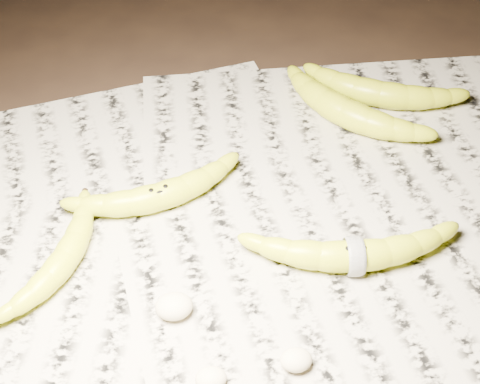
{
  "coord_description": "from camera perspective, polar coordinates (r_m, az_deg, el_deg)",
  "views": [
    {
      "loc": [
        -0.08,
        -0.48,
        0.61
      ],
      "look_at": [
        -0.01,
        0.04,
        0.05
      ],
      "focal_mm": 50.0,
      "sensor_mm": 36.0,
      "label": 1
    }
  ],
  "objects": [
    {
      "name": "ground",
      "position": [
        0.78,
        1.28,
        -4.68
      ],
      "size": [
        3.0,
        3.0,
        0.0
      ],
      "primitive_type": "plane",
      "color": "black",
      "rests_on": "ground"
    },
    {
      "name": "newspaper_patch",
      "position": [
        0.79,
        -1.68,
        -3.91
      ],
      "size": [
        0.9,
        0.7,
        0.01
      ],
      "primitive_type": "cube",
      "color": "#ACA593",
      "rests_on": "ground"
    },
    {
      "name": "banana_left_b",
      "position": [
        0.77,
        -14.76,
        -5.34
      ],
      "size": [
        0.12,
        0.17,
        0.03
      ],
      "primitive_type": null,
      "rotation": [
        0.0,
        0.0,
        1.08
      ],
      "color": "yellow",
      "rests_on": "newspaper_patch"
    },
    {
      "name": "banana_center",
      "position": [
        0.81,
        -6.95,
        -0.2
      ],
      "size": [
        0.2,
        0.1,
        0.04
      ],
      "primitive_type": null,
      "rotation": [
        0.0,
        0.0,
        0.24
      ],
      "color": "yellow",
      "rests_on": "newspaper_patch"
    },
    {
      "name": "banana_taped",
      "position": [
        0.75,
        9.71,
        -5.24
      ],
      "size": [
        0.22,
        0.07,
        0.04
      ],
      "primitive_type": null,
      "rotation": [
        0.0,
        0.0,
        -0.07
      ],
      "color": "yellow",
      "rests_on": "newspaper_patch"
    },
    {
      "name": "banana_upper_a",
      "position": [
        0.97,
        11.94,
        8.36
      ],
      "size": [
        0.21,
        0.14,
        0.04
      ],
      "primitive_type": null,
      "rotation": [
        0.0,
        0.0,
        -0.43
      ],
      "color": "yellow",
      "rests_on": "newspaper_patch"
    },
    {
      "name": "banana_upper_b",
      "position": [
        0.92,
        8.97,
        6.92
      ],
      "size": [
        0.18,
        0.19,
        0.04
      ],
      "primitive_type": null,
      "rotation": [
        0.0,
        0.0,
        -0.82
      ],
      "color": "yellow",
      "rests_on": "newspaper_patch"
    },
    {
      "name": "measuring_tape",
      "position": [
        0.75,
        9.71,
        -5.24
      ],
      "size": [
        0.01,
        0.05,
        0.05
      ],
      "primitive_type": "torus",
      "rotation": [
        0.0,
        1.57,
        -0.07
      ],
      "color": "white",
      "rests_on": "newspaper_patch"
    },
    {
      "name": "flesh_chunk_a",
      "position": [
        0.72,
        -5.68,
        -9.5
      ],
      "size": [
        0.04,
        0.03,
        0.02
      ],
      "primitive_type": "ellipsoid",
      "color": "beige",
      "rests_on": "newspaper_patch"
    },
    {
      "name": "flesh_chunk_b",
      "position": [
        0.67,
        -2.5,
        -15.48
      ],
      "size": [
        0.03,
        0.03,
        0.02
      ],
      "primitive_type": "ellipsoid",
      "color": "beige",
      "rests_on": "newspaper_patch"
    },
    {
      "name": "flesh_chunk_c",
      "position": [
        0.68,
        4.83,
        -13.93
      ],
      "size": [
        0.03,
        0.03,
        0.02
      ],
      "primitive_type": "ellipsoid",
      "color": "beige",
      "rests_on": "newspaper_patch"
    }
  ]
}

